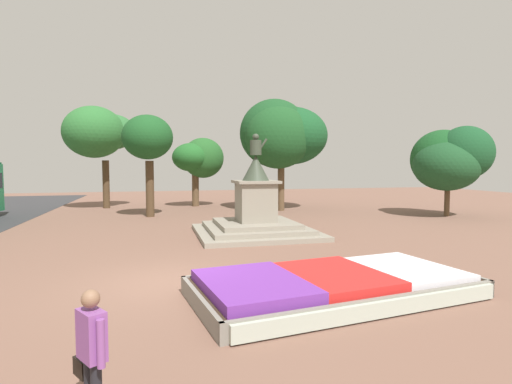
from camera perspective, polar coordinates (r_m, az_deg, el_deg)
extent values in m
plane|color=brown|center=(11.00, -12.77, -12.51)|extent=(78.08, 78.08, 0.00)
cube|color=#38281C|center=(9.89, 11.16, -13.25)|extent=(6.80, 3.83, 0.37)
cube|color=gray|center=(8.72, 16.91, -15.56)|extent=(6.59, 1.04, 0.41)
cube|color=gray|center=(11.13, 6.74, -11.15)|extent=(6.59, 1.04, 0.41)
cube|color=gray|center=(8.60, -8.09, -15.70)|extent=(0.54, 3.13, 0.41)
cube|color=gray|center=(11.94, 24.59, -10.44)|extent=(0.54, 3.13, 0.41)
cube|color=#72339E|center=(8.86, -0.42, -13.16)|extent=(2.45, 3.01, 0.23)
cube|color=red|center=(9.81, 11.18, -11.68)|extent=(2.45, 3.01, 0.19)
cube|color=white|center=(11.07, 20.34, -10.22)|extent=(2.45, 3.01, 0.13)
cube|color=#B2BCAD|center=(8.68, 17.12, -15.66)|extent=(6.28, 1.09, 0.33)
cube|color=gray|center=(17.93, -0.04, -5.75)|extent=(5.21, 5.21, 0.20)
cube|color=gray|center=(17.90, -0.04, -5.13)|extent=(4.30, 4.30, 0.20)
cube|color=gray|center=(17.87, -0.04, -4.51)|extent=(3.40, 3.40, 0.20)
cube|color=gray|center=(17.75, -0.04, -1.47)|extent=(1.59, 1.59, 1.70)
cube|color=gray|center=(17.69, -0.04, 1.46)|extent=(1.88, 1.88, 0.12)
cone|color=#384233|center=(17.68, -0.04, 3.48)|extent=(1.19, 1.19, 1.13)
cylinder|color=#384233|center=(17.70, -0.04, 6.36)|extent=(0.51, 0.51, 0.66)
sphere|color=#384233|center=(17.73, -0.04, 7.89)|extent=(0.29, 0.29, 0.29)
cylinder|color=#384233|center=(17.77, 0.97, 6.78)|extent=(0.44, 0.12, 0.56)
cube|color=#8C4C99|center=(5.25, -22.43, -18.34)|extent=(0.39, 0.44, 0.58)
cylinder|color=#8C4C99|center=(5.06, -21.29, -19.55)|extent=(0.09, 0.09, 0.55)
cylinder|color=#8C4C99|center=(5.47, -23.46, -17.79)|extent=(0.09, 0.09, 0.55)
sphere|color=#8C664C|center=(5.11, -22.56, -13.90)|extent=(0.21, 0.21, 0.21)
cube|color=black|center=(5.71, -23.58, -21.96)|extent=(0.25, 0.30, 0.22)
cylinder|color=#4C3823|center=(30.81, -20.63, 1.04)|extent=(0.48, 0.48, 3.45)
ellipsoid|color=#2C6B30|center=(30.45, -22.16, 7.94)|extent=(4.18, 4.40, 3.61)
ellipsoid|color=#2F6935|center=(31.22, -19.87, 8.09)|extent=(3.37, 3.26, 2.56)
cylinder|color=brown|center=(27.27, 3.60, 0.52)|extent=(0.46, 0.46, 3.05)
ellipsoid|color=#1C4C22|center=(26.82, 3.18, 7.82)|extent=(4.44, 3.79, 4.18)
ellipsoid|color=#194E26|center=(28.30, 5.03, 7.99)|extent=(5.03, 5.29, 4.00)
ellipsoid|color=#1A4922|center=(27.83, 2.61, 8.38)|extent=(4.75, 4.78, 4.66)
cylinder|color=#4C3823|center=(24.74, -14.91, 0.43)|extent=(0.49, 0.49, 3.36)
ellipsoid|color=#1B5022|center=(24.56, -15.24, 7.57)|extent=(2.96, 3.22, 2.62)
ellipsoid|color=#164925|center=(24.63, -15.16, 7.60)|extent=(2.68, 2.69, 2.24)
cylinder|color=brown|center=(26.82, 25.63, -0.97)|extent=(0.31, 0.31, 2.04)
ellipsoid|color=#184C21|center=(27.03, 25.03, 4.27)|extent=(3.62, 3.84, 3.59)
ellipsoid|color=#1C4A26|center=(26.37, 25.58, 3.45)|extent=(3.87, 3.79, 3.03)
ellipsoid|color=#184926|center=(26.66, 27.72, 5.00)|extent=(3.26, 3.03, 3.14)
cylinder|color=brown|center=(30.56, -8.64, 0.35)|extent=(0.52, 0.52, 2.53)
ellipsoid|color=#225F25|center=(30.10, -9.27, 4.92)|extent=(2.78, 3.03, 2.11)
ellipsoid|color=#255B26|center=(30.55, -7.58, 4.85)|extent=(3.13, 3.07, 3.03)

